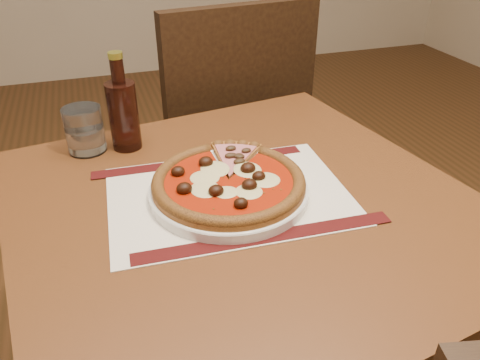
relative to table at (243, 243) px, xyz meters
name	(u,v)px	position (x,y,z in m)	size (l,w,h in m)	color
table	(243,243)	(0.00, 0.00, 0.00)	(0.91, 0.91, 0.75)	brown
chair_far	(226,133)	(0.16, 0.66, -0.09)	(0.53, 0.53, 0.98)	black
placemat	(229,195)	(-0.02, 0.02, 0.10)	(0.43, 0.31, 0.00)	silver
plate	(229,191)	(-0.02, 0.02, 0.11)	(0.29, 0.29, 0.02)	white
pizza	(229,182)	(-0.02, 0.02, 0.13)	(0.28, 0.28, 0.04)	#A46527
ham_slice	(242,157)	(0.03, 0.11, 0.13)	(0.10, 0.15, 0.02)	#A46527
water_glass	(85,130)	(-0.26, 0.28, 0.15)	(0.08, 0.08, 0.10)	white
bottle	(123,112)	(-0.17, 0.27, 0.18)	(0.06, 0.06, 0.21)	black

